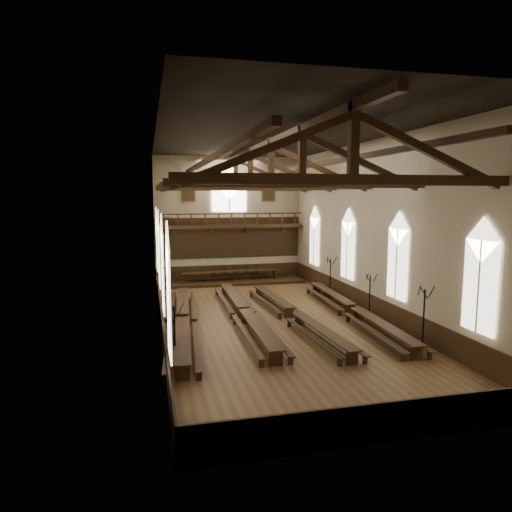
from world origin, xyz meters
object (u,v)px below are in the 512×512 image
at_px(candelabrum_left_far, 164,286).
at_px(candelabrum_right_mid, 369,305).
at_px(refectory_row_c, 294,313).
at_px(candelabrum_right_far, 330,284).
at_px(candelabrum_right_near, 423,329).
at_px(refectory_row_a, 183,319).
at_px(dais, 232,281).
at_px(candelabrum_left_near, 175,345).
at_px(high_table, 231,272).
at_px(refectory_row_b, 244,311).
at_px(candelabrum_left_mid, 168,306).
at_px(refectory_row_d, 354,309).

xyz_separation_m(candelabrum_left_far, candelabrum_right_mid, (11.10, -7.77, -0.09)).
height_order(refectory_row_c, candelabrum_right_far, candelabrum_right_far).
height_order(candelabrum_left_far, candelabrum_right_near, candelabrum_right_near).
bearing_deg(refectory_row_a, dais, 68.36).
bearing_deg(refectory_row_a, candelabrum_left_near, -98.24).
bearing_deg(high_table, refectory_row_c, -83.98).
xyz_separation_m(refectory_row_b, candelabrum_right_far, (6.99, 4.70, 0.29)).
distance_m(refectory_row_a, candelabrum_left_mid, 1.77).
height_order(candelabrum_right_near, candelabrum_right_far, candelabrum_right_near).
bearing_deg(refectory_row_b, candelabrum_left_far, 121.40).
xyz_separation_m(refectory_row_c, refectory_row_d, (3.55, -0.02, 0.02)).
relative_size(candelabrum_left_far, candelabrum_right_far, 1.03).
bearing_deg(refectory_row_c, candelabrum_right_mid, -2.32).
bearing_deg(candelabrum_right_near, candelabrum_left_mid, 147.44).
bearing_deg(candelabrum_right_far, refectory_row_b, -146.06).
height_order(high_table, candelabrum_right_mid, candelabrum_right_mid).
distance_m(candelabrum_left_mid, candelabrum_right_mid, 11.26).
bearing_deg(candelabrum_left_near, candelabrum_right_far, 42.65).
bearing_deg(refectory_row_d, candelabrum_left_mid, 170.26).
height_order(candelabrum_left_near, candelabrum_left_far, candelabrum_left_far).
height_order(refectory_row_b, refectory_row_c, refectory_row_b).
bearing_deg(candelabrum_right_mid, candelabrum_left_far, 145.02).
xyz_separation_m(candelabrum_right_mid, candelabrum_right_far, (-0.00, 5.74, 0.06)).
bearing_deg(candelabrum_left_far, dais, 39.53).
relative_size(refectory_row_a, refectory_row_c, 1.03).
height_order(dais, candelabrum_left_mid, candelabrum_left_mid).
distance_m(candelabrum_left_near, candelabrum_right_mid, 11.97).
xyz_separation_m(dais, high_table, (0.00, -0.00, 0.73)).
height_order(dais, candelabrum_right_mid, candelabrum_right_mid).
relative_size(refectory_row_a, candelabrum_right_far, 5.21).
height_order(refectory_row_a, refectory_row_b, refectory_row_b).
relative_size(dais, candelabrum_left_far, 4.00).
height_order(candelabrum_right_near, candelabrum_right_mid, candelabrum_right_near).
height_order(refectory_row_a, dais, refectory_row_a).
height_order(refectory_row_c, refectory_row_d, refectory_row_d).
distance_m(refectory_row_a, candelabrum_right_near, 11.77).
height_order(candelabrum_left_mid, candelabrum_right_near, candelabrum_right_near).
bearing_deg(refectory_row_c, refectory_row_d, -0.40).
relative_size(dais, high_table, 1.45).
distance_m(high_table, candelabrum_left_near, 17.59).
xyz_separation_m(refectory_row_b, candelabrum_right_mid, (6.99, -1.03, 0.23)).
bearing_deg(candelabrum_left_far, refectory_row_b, -58.60).
xyz_separation_m(high_table, candelabrum_left_near, (-5.43, -16.73, -0.06)).
relative_size(refectory_row_c, candelabrum_right_far, 5.05).
xyz_separation_m(refectory_row_c, candelabrum_right_mid, (4.40, -0.18, 0.28)).
distance_m(high_table, candelabrum_left_mid, 11.67).
bearing_deg(candelabrum_right_near, refectory_row_d, 99.03).
bearing_deg(candelabrum_left_mid, candelabrum_left_near, -90.00).
height_order(dais, candelabrum_right_near, candelabrum_right_near).
height_order(refectory_row_a, candelabrum_left_far, candelabrum_left_far).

